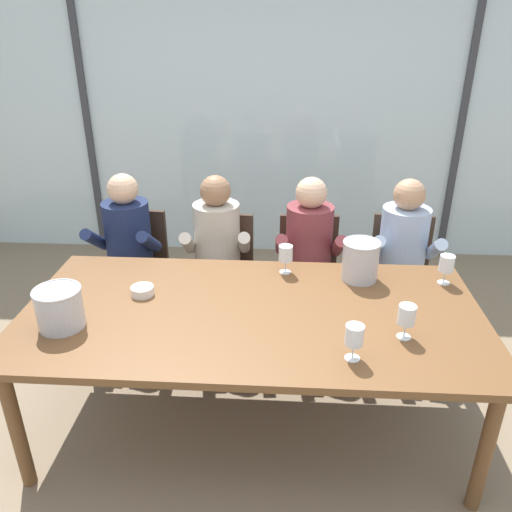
% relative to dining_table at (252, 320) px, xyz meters
% --- Properties ---
extents(ground, '(14.00, 14.00, 0.00)m').
position_rel_dining_table_xyz_m(ground, '(0.00, 1.00, -0.70)').
color(ground, '#847056').
extents(window_glass_panel, '(7.61, 0.03, 2.60)m').
position_rel_dining_table_xyz_m(window_glass_panel, '(0.00, 2.46, 0.60)').
color(window_glass_panel, silver).
rests_on(window_glass_panel, ground).
extents(window_mullion_left, '(0.06, 0.06, 2.60)m').
position_rel_dining_table_xyz_m(window_mullion_left, '(-1.71, 2.44, 0.60)').
color(window_mullion_left, '#38383D').
rests_on(window_mullion_left, ground).
extents(window_mullion_right, '(0.06, 0.06, 2.60)m').
position_rel_dining_table_xyz_m(window_mullion_right, '(1.71, 2.44, 0.60)').
color(window_mullion_right, '#38383D').
rests_on(window_mullion_right, ground).
extents(hillside_vineyard, '(13.61, 2.40, 1.45)m').
position_rel_dining_table_xyz_m(hillside_vineyard, '(0.00, 6.24, 0.02)').
color(hillside_vineyard, '#477A38').
rests_on(hillside_vineyard, ground).
extents(dining_table, '(2.41, 1.19, 0.76)m').
position_rel_dining_table_xyz_m(dining_table, '(0.00, 0.00, 0.00)').
color(dining_table, brown).
rests_on(dining_table, ground).
extents(chair_near_curtain, '(0.48, 0.48, 0.89)m').
position_rel_dining_table_xyz_m(chair_near_curtain, '(-0.93, 1.03, -0.18)').
color(chair_near_curtain, '#332319').
rests_on(chair_near_curtain, ground).
extents(chair_left_of_center, '(0.49, 0.49, 0.89)m').
position_rel_dining_table_xyz_m(chair_left_of_center, '(-0.29, 0.99, -0.18)').
color(chair_left_of_center, '#332319').
rests_on(chair_left_of_center, ground).
extents(chair_center, '(0.45, 0.45, 0.89)m').
position_rel_dining_table_xyz_m(chair_center, '(0.33, 0.99, -0.18)').
color(chair_center, '#332319').
rests_on(chair_center, ground).
extents(chair_right_of_center, '(0.48, 0.48, 0.89)m').
position_rel_dining_table_xyz_m(chair_right_of_center, '(1.00, 1.03, -0.18)').
color(chair_right_of_center, '#332319').
rests_on(chair_right_of_center, ground).
extents(person_navy_polo, '(0.47, 0.62, 1.21)m').
position_rel_dining_table_xyz_m(person_navy_polo, '(-0.94, 0.87, -0.01)').
color(person_navy_polo, '#192347').
rests_on(person_navy_polo, ground).
extents(person_beige_jumper, '(0.49, 0.63, 1.21)m').
position_rel_dining_table_xyz_m(person_beige_jumper, '(-0.30, 0.87, -0.01)').
color(person_beige_jumper, '#B7AD9E').
rests_on(person_beige_jumper, ground).
extents(person_maroon_top, '(0.46, 0.61, 1.21)m').
position_rel_dining_table_xyz_m(person_maroon_top, '(0.33, 0.87, -0.01)').
color(person_maroon_top, brown).
rests_on(person_maroon_top, ground).
extents(person_pale_blue_shirt, '(0.48, 0.63, 1.21)m').
position_rel_dining_table_xyz_m(person_pale_blue_shirt, '(0.96, 0.87, -0.01)').
color(person_pale_blue_shirt, '#9EB2D1').
rests_on(person_pale_blue_shirt, ground).
extents(ice_bucket_primary, '(0.22, 0.22, 0.24)m').
position_rel_dining_table_xyz_m(ice_bucket_primary, '(0.60, 0.39, 0.18)').
color(ice_bucket_primary, '#B7B7BC').
rests_on(ice_bucket_primary, dining_table).
extents(ice_bucket_secondary, '(0.23, 0.23, 0.21)m').
position_rel_dining_table_xyz_m(ice_bucket_secondary, '(-0.93, -0.21, 0.17)').
color(ice_bucket_secondary, '#B7B7BC').
rests_on(ice_bucket_secondary, dining_table).
extents(tasting_bowl, '(0.13, 0.13, 0.05)m').
position_rel_dining_table_xyz_m(tasting_bowl, '(-0.61, 0.13, 0.09)').
color(tasting_bowl, silver).
rests_on(tasting_bowl, dining_table).
extents(wine_glass_by_left_taster, '(0.08, 0.08, 0.17)m').
position_rel_dining_table_xyz_m(wine_glass_by_left_taster, '(0.75, -0.20, 0.18)').
color(wine_glass_by_left_taster, silver).
rests_on(wine_glass_by_left_taster, dining_table).
extents(wine_glass_near_bucket, '(0.08, 0.08, 0.17)m').
position_rel_dining_table_xyz_m(wine_glass_near_bucket, '(0.17, 0.45, 0.18)').
color(wine_glass_near_bucket, silver).
rests_on(wine_glass_near_bucket, dining_table).
extents(wine_glass_center_pour, '(0.08, 0.08, 0.17)m').
position_rel_dining_table_xyz_m(wine_glass_center_pour, '(1.09, 0.37, 0.18)').
color(wine_glass_center_pour, silver).
rests_on(wine_glass_center_pour, dining_table).
extents(wine_glass_by_right_taster, '(0.08, 0.08, 0.17)m').
position_rel_dining_table_xyz_m(wine_glass_by_right_taster, '(0.48, -0.38, 0.18)').
color(wine_glass_by_right_taster, silver).
rests_on(wine_glass_by_right_taster, dining_table).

